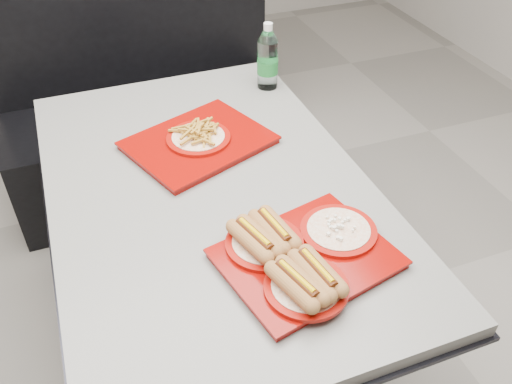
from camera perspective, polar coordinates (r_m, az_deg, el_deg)
name	(u,v)px	position (r m, az deg, el deg)	size (l,w,h in m)	color
ground	(220,341)	(2.12, -3.81, -15.35)	(6.00, 6.00, 0.00)	gray
diner_table	(212,227)	(1.68, -4.65, -3.66)	(0.92, 1.42, 0.75)	black
booth_bench	(147,110)	(2.67, -11.45, 8.50)	(1.30, 0.57, 1.35)	black
tray_near	(300,255)	(1.32, 4.71, -6.58)	(0.46, 0.39, 0.09)	#7C0703
tray_far	(199,139)	(1.73, -6.07, 5.52)	(0.51, 0.45, 0.08)	#7C0703
water_bottle	(268,60)	(2.03, 1.23, 13.70)	(0.08, 0.08, 0.25)	silver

